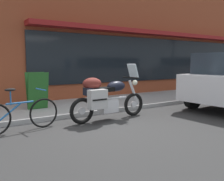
{
  "coord_description": "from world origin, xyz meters",
  "views": [
    {
      "loc": [
        -2.84,
        -4.66,
        1.42
      ],
      "look_at": [
        0.58,
        0.62,
        0.7
      ],
      "focal_mm": 39.39,
      "sensor_mm": 36.0,
      "label": 1
    }
  ],
  "objects": [
    {
      "name": "ground_plane",
      "position": [
        0.0,
        0.0,
        0.0
      ],
      "size": [
        80.0,
        80.0,
        0.0
      ],
      "primitive_type": "plane",
      "color": "#2D2D2D"
    },
    {
      "name": "storefront_building",
      "position": [
        6.47,
        3.65,
        3.41
      ],
      "size": [
        20.94,
        0.9,
        6.98
      ],
      "color": "brown",
      "rests_on": "ground_plane"
    },
    {
      "name": "touring_motorcycle",
      "position": [
        0.25,
        0.38,
        0.6
      ],
      "size": [
        2.18,
        0.72,
        1.39
      ],
      "color": "black",
      "rests_on": "ground_plane"
    },
    {
      "name": "parked_bicycle",
      "position": [
        -1.73,
        0.51,
        0.36
      ],
      "size": [
        1.65,
        0.48,
        0.91
      ],
      "color": "black",
      "rests_on": "ground_plane"
    },
    {
      "name": "sandwich_board_sign",
      "position": [
        -0.89,
        2.22,
        0.64
      ],
      "size": [
        0.55,
        0.43,
        1.02
      ],
      "color": "#1E511E",
      "rests_on": "sidewalk_curb"
    }
  ]
}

